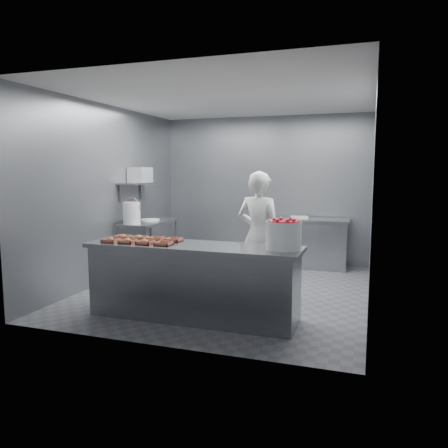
# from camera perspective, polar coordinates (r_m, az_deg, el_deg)

# --- Properties ---
(floor) EXTENTS (4.50, 4.50, 0.00)m
(floor) POSITION_cam_1_polar(r_m,az_deg,el_deg) (6.64, 0.54, -8.49)
(floor) COLOR #4C4C51
(floor) RESTS_ON ground
(ceiling) EXTENTS (4.50, 4.50, 0.00)m
(ceiling) POSITION_cam_1_polar(r_m,az_deg,el_deg) (6.47, 0.57, 16.13)
(ceiling) COLOR white
(ceiling) RESTS_ON wall_back
(wall_back) EXTENTS (4.00, 0.04, 2.80)m
(wall_back) POSITION_cam_1_polar(r_m,az_deg,el_deg) (8.57, 5.25, 4.51)
(wall_back) COLOR slate
(wall_back) RESTS_ON ground
(wall_left) EXTENTS (0.04, 4.50, 2.80)m
(wall_left) POSITION_cam_1_polar(r_m,az_deg,el_deg) (7.28, -14.62, 3.85)
(wall_left) COLOR slate
(wall_left) RESTS_ON ground
(wall_right) EXTENTS (0.04, 4.50, 2.80)m
(wall_right) POSITION_cam_1_polar(r_m,az_deg,el_deg) (6.09, 18.77, 3.11)
(wall_right) COLOR slate
(wall_right) RESTS_ON ground
(service_counter) EXTENTS (2.60, 0.70, 0.90)m
(service_counter) POSITION_cam_1_polar(r_m,az_deg,el_deg) (5.30, -4.04, -7.47)
(service_counter) COLOR slate
(service_counter) RESTS_ON ground
(prep_table) EXTENTS (0.60, 1.20, 0.90)m
(prep_table) POSITION_cam_1_polar(r_m,az_deg,el_deg) (7.70, -9.80, -1.90)
(prep_table) COLOR slate
(prep_table) RESTS_ON ground
(back_counter) EXTENTS (1.50, 0.60, 0.90)m
(back_counter) POSITION_cam_1_polar(r_m,az_deg,el_deg) (8.16, 10.76, -2.40)
(back_counter) COLOR slate
(back_counter) RESTS_ON ground
(wall_shelf) EXTENTS (0.35, 0.90, 0.03)m
(wall_shelf) POSITION_cam_1_polar(r_m,az_deg,el_deg) (7.69, -11.07, 5.23)
(wall_shelf) COLOR slate
(wall_shelf) RESTS_ON wall_left
(tray_0) EXTENTS (0.19, 0.18, 0.06)m
(tray_0) POSITION_cam_1_polar(r_m,az_deg,el_deg) (5.56, -14.57, -2.04)
(tray_0) COLOR tan
(tray_0) RESTS_ON service_counter
(tray_1) EXTENTS (0.19, 0.18, 0.06)m
(tray_1) POSITION_cam_1_polar(r_m,az_deg,el_deg) (5.43, -12.45, -2.19)
(tray_1) COLOR tan
(tray_1) RESTS_ON service_counter
(tray_2) EXTENTS (0.19, 0.18, 0.06)m
(tray_2) POSITION_cam_1_polar(r_m,az_deg,el_deg) (5.31, -10.23, -2.34)
(tray_2) COLOR tan
(tray_2) RESTS_ON service_counter
(tray_3) EXTENTS (0.19, 0.18, 0.04)m
(tray_3) POSITION_cam_1_polar(r_m,az_deg,el_deg) (5.20, -7.88, -2.53)
(tray_3) COLOR tan
(tray_3) RESTS_ON service_counter
(tray_4) EXTENTS (0.19, 0.18, 0.06)m
(tray_4) POSITION_cam_1_polar(r_m,az_deg,el_deg) (5.80, -13.05, -1.63)
(tray_4) COLOR tan
(tray_4) RESTS_ON service_counter
(tray_5) EXTENTS (0.19, 0.18, 0.06)m
(tray_5) POSITION_cam_1_polar(r_m,az_deg,el_deg) (5.67, -10.98, -1.76)
(tray_5) COLOR tan
(tray_5) RESTS_ON service_counter
(tray_6) EXTENTS (0.19, 0.18, 0.04)m
(tray_6) POSITION_cam_1_polar(r_m,az_deg,el_deg) (5.56, -8.80, -1.93)
(tray_6) COLOR tan
(tray_6) RESTS_ON service_counter
(tray_7) EXTENTS (0.19, 0.18, 0.04)m
(tray_7) POSITION_cam_1_polar(r_m,az_deg,el_deg) (5.45, -6.56, -2.06)
(tray_7) COLOR tan
(tray_7) RESTS_ON service_counter
(worker) EXTENTS (0.71, 0.54, 1.77)m
(worker) POSITION_cam_1_polar(r_m,az_deg,el_deg) (6.03, 4.59, -1.52)
(worker) COLOR white
(worker) RESTS_ON ground
(strawberry_tub) EXTENTS (0.39, 0.39, 0.33)m
(strawberry_tub) POSITION_cam_1_polar(r_m,az_deg,el_deg) (4.91, 7.81, -1.30)
(strawberry_tub) COLOR white
(strawberry_tub) RESTS_ON service_counter
(glaze_bucket) EXTENTS (0.30, 0.28, 0.43)m
(glaze_bucket) POSITION_cam_1_polar(r_m,az_deg,el_deg) (7.30, -11.97, 1.48)
(glaze_bucket) COLOR white
(glaze_bucket) RESTS_ON prep_table
(bucket_lid) EXTENTS (0.34, 0.34, 0.03)m
(bucket_lid) POSITION_cam_1_polar(r_m,az_deg,el_deg) (7.73, -9.66, 0.54)
(bucket_lid) COLOR white
(bucket_lid) RESTS_ON prep_table
(rag) EXTENTS (0.14, 0.12, 0.02)m
(rag) POSITION_cam_1_polar(r_m,az_deg,el_deg) (7.85, -9.08, 0.62)
(rag) COLOR #CCB28C
(rag) RESTS_ON prep_table
(appliance) EXTENTS (0.33, 0.37, 0.26)m
(appliance) POSITION_cam_1_polar(r_m,az_deg,el_deg) (7.73, -10.90, 6.32)
(appliance) COLOR gray
(appliance) RESTS_ON wall_shelf
(paper_stack) EXTENTS (0.34, 0.28, 0.04)m
(paper_stack) POSITION_cam_1_polar(r_m,az_deg,el_deg) (8.12, 9.81, 0.88)
(paper_stack) COLOR silver
(paper_stack) RESTS_ON back_counter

